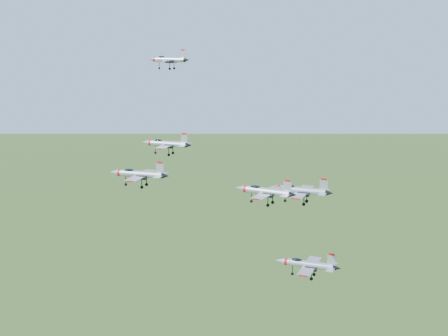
% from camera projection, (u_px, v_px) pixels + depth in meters
% --- Properties ---
extents(jet_lead, '(10.63, 8.73, 2.85)m').
position_uv_depth(jet_lead, '(168.00, 59.00, 138.57)').
color(jet_lead, '#ABB0B8').
extents(jet_left_high, '(12.30, 10.21, 3.29)m').
position_uv_depth(jet_left_high, '(166.00, 143.00, 138.84)').
color(jet_left_high, '#ABB0B8').
extents(jet_right_high, '(12.19, 10.19, 3.26)m').
position_uv_depth(jet_right_high, '(138.00, 174.00, 117.19)').
color(jet_right_high, '#ABB0B8').
extents(jet_left_low, '(13.73, 11.36, 3.67)m').
position_uv_depth(jet_left_low, '(299.00, 190.00, 127.37)').
color(jet_left_low, '#ABB0B8').
extents(jet_right_low, '(12.13, 9.99, 3.25)m').
position_uv_depth(jet_right_low, '(265.00, 191.00, 112.92)').
color(jet_right_low, '#ABB0B8').
extents(jet_trail, '(13.66, 11.32, 3.65)m').
position_uv_depth(jet_trail, '(307.00, 264.00, 126.34)').
color(jet_trail, '#ABB0B8').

